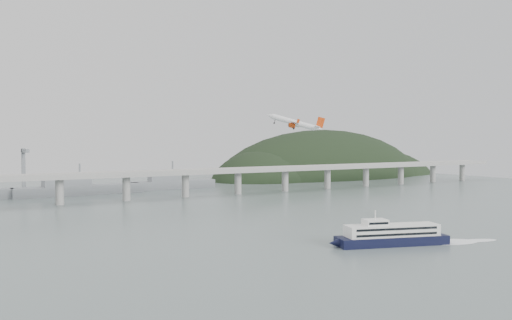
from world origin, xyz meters
TOP-DOWN VIEW (x-y plane):
  - ground at (0.00, 0.00)m, footprint 900.00×900.00m
  - bridge at (-1.15, 200.00)m, footprint 800.00×22.00m
  - headland at (285.18, 331.75)m, footprint 365.00×155.00m
  - ferry at (17.24, -35.35)m, footprint 82.60×34.53m
  - airliner at (33.94, 63.81)m, footprint 31.27×29.86m

SIDE VIEW (x-z plane):
  - headland at x=285.18m, z-range -97.34..58.66m
  - ground at x=0.00m, z-range 0.00..0.00m
  - ferry at x=17.24m, z-range -3.67..12.38m
  - bridge at x=-1.15m, z-range 5.70..29.60m
  - airliner at x=33.94m, z-range 51.89..64.51m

